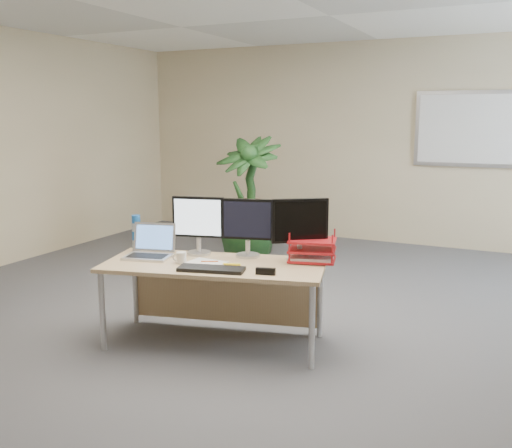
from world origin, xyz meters
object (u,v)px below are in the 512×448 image
at_px(monitor_right, 248,224).
at_px(laptop, 151,248).
at_px(monitor_left, 198,221).
at_px(floor_plant, 248,202).
at_px(desk, 217,277).

height_order(monitor_right, laptop, monitor_right).
distance_m(monitor_left, laptop, 0.43).
xyz_separation_m(floor_plant, monitor_right, (0.93, -1.87, 0.14)).
bearing_deg(monitor_left, floor_plant, 105.39).
bearing_deg(monitor_right, monitor_left, -165.89).
distance_m(desk, monitor_left, 0.47).
height_order(desk, monitor_right, monitor_right).
height_order(desk, laptop, laptop).
relative_size(monitor_left, laptop, 1.13).
bearing_deg(monitor_right, desk, -127.20).
relative_size(desk, laptop, 4.32).
distance_m(desk, floor_plant, 2.23).
height_order(floor_plant, laptop, floor_plant).
distance_m(monitor_right, laptop, 0.79).
distance_m(desk, monitor_right, 0.47).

